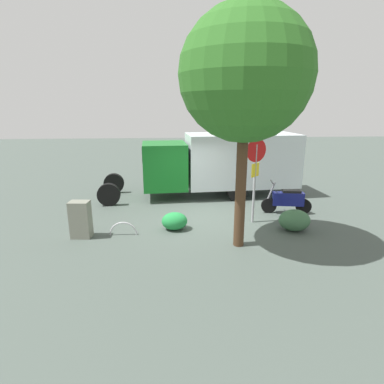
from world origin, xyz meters
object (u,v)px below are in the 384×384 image
street_tree (246,76)px  utility_cabinet (81,220)px  box_truck_near (219,161)px  bike_rack_hoop (124,235)px  stop_sign (255,168)px  motorcycle (288,200)px

street_tree → utility_cabinet: bearing=-11.2°
box_truck_near → bike_rack_hoop: box_truck_near is taller
stop_sign → street_tree: size_ratio=0.45×
motorcycle → stop_sign: bearing=38.2°
motorcycle → box_truck_near: bearing=-41.6°
motorcycle → bike_rack_hoop: motorcycle is taller
motorcycle → utility_cabinet: bearing=23.2°
box_truck_near → bike_rack_hoop: 5.79m
box_truck_near → street_tree: (0.24, 5.24, 3.01)m
utility_cabinet → box_truck_near: bearing=-138.1°
street_tree → box_truck_near: bearing=-92.6°
bike_rack_hoop → motorcycle: bearing=-164.6°
bike_rack_hoop → stop_sign: bearing=-169.7°
stop_sign → utility_cabinet: bearing=8.7°
motorcycle → stop_sign: 2.19m
box_truck_near → stop_sign: 3.57m
box_truck_near → utility_cabinet: size_ratio=7.66×
motorcycle → stop_sign: stop_sign is taller
motorcycle → street_tree: street_tree is taller
motorcycle → street_tree: 5.33m
box_truck_near → utility_cabinet: box_truck_near is taller
street_tree → stop_sign: bearing=-116.6°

